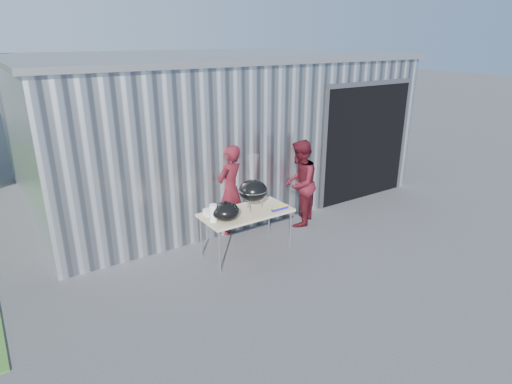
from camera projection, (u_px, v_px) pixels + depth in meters
ground at (295, 268)px, 6.79m from camera, size 80.00×80.00×0.00m
building at (208, 121)px, 10.33m from camera, size 8.20×6.20×3.10m
folding_table at (246, 214)px, 7.06m from camera, size 1.50×0.75×0.75m
kettle_grill at (253, 187)px, 6.97m from camera, size 0.48×0.48×0.95m
grill_lid at (225, 211)px, 6.69m from camera, size 0.44×0.44×0.32m
paper_towels at (213, 213)px, 6.63m from camera, size 0.12×0.12×0.28m
white_tub at (211, 212)px, 6.91m from camera, size 0.20×0.15×0.10m
foil_box at (280, 208)px, 7.11m from camera, size 0.32×0.05×0.06m
person_cook at (230, 190)px, 7.79m from camera, size 0.71×0.59×1.68m
person_bystander at (300, 183)px, 8.15m from camera, size 1.03×1.00×1.67m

